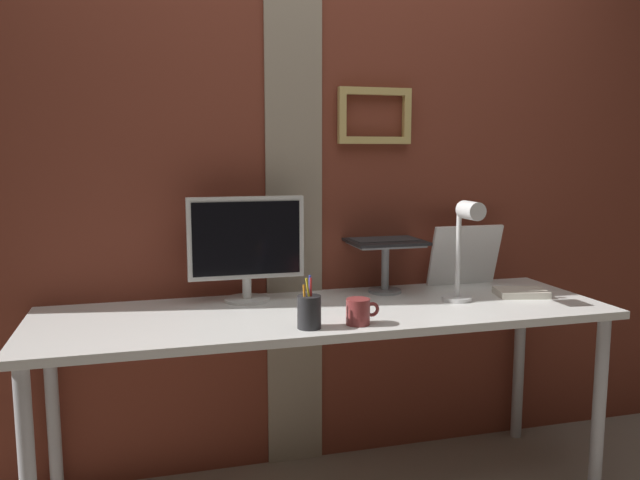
% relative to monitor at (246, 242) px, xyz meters
% --- Properties ---
extents(brick_wall_back, '(3.51, 0.16, 2.67)m').
position_rel_monitor_xyz_m(brick_wall_back, '(0.31, 0.18, 0.34)').
color(brick_wall_back, brown).
rests_on(brick_wall_back, ground_plane).
extents(desk, '(2.16, 0.67, 0.76)m').
position_rel_monitor_xyz_m(desk, '(0.27, -0.21, -0.30)').
color(desk, white).
rests_on(desk, ground_plane).
extents(monitor, '(0.46, 0.18, 0.42)m').
position_rel_monitor_xyz_m(monitor, '(0.00, 0.00, 0.00)').
color(monitor, silver).
rests_on(monitor, desk).
extents(laptop_stand, '(0.28, 0.22, 0.21)m').
position_rel_monitor_xyz_m(laptop_stand, '(0.59, 0.00, -0.09)').
color(laptop_stand, gray).
rests_on(laptop_stand, desk).
extents(laptop, '(0.31, 0.31, 0.21)m').
position_rel_monitor_xyz_m(laptop, '(0.59, 0.07, 0.03)').
color(laptop, black).
rests_on(laptop, laptop_stand).
extents(whiteboard_panel, '(0.32, 0.09, 0.27)m').
position_rel_monitor_xyz_m(whiteboard_panel, '(0.98, 0.04, -0.10)').
color(whiteboard_panel, white).
rests_on(whiteboard_panel, desk).
extents(desk_lamp, '(0.12, 0.20, 0.40)m').
position_rel_monitor_xyz_m(desk_lamp, '(0.81, -0.26, 0.02)').
color(desk_lamp, white).
rests_on(desk_lamp, desk).
extents(pen_cup, '(0.08, 0.08, 0.18)m').
position_rel_monitor_xyz_m(pen_cup, '(0.14, -0.45, -0.18)').
color(pen_cup, '#262628').
rests_on(pen_cup, desk).
extents(coffee_mug, '(0.12, 0.08, 0.09)m').
position_rel_monitor_xyz_m(coffee_mug, '(0.31, -0.45, -0.19)').
color(coffee_mug, maroon).
rests_on(coffee_mug, desk).
extents(paper_clutter_stack, '(0.23, 0.18, 0.03)m').
position_rel_monitor_xyz_m(paper_clutter_stack, '(1.10, -0.21, -0.22)').
color(paper_clutter_stack, silver).
rests_on(paper_clutter_stack, desk).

